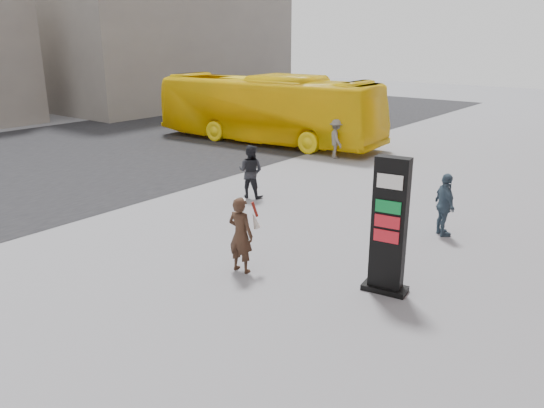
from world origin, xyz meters
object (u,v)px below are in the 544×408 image
Objects in this scene: info_pylon at (389,226)px; woman at (241,234)px; bus at (267,109)px; pedestrian_a at (251,171)px; pedestrian_c at (445,205)px; pedestrian_b at (336,139)px.

info_pylon reaches higher than woman.
woman is at bearing -147.54° from bus.
woman is 0.15× the size of bus.
pedestrian_c is at bearing 169.35° from pedestrian_a.
bus is at bearing 128.82° from info_pylon.
bus reaches higher than pedestrian_c.
info_pylon is at bearing -163.61° from woman.
pedestrian_c is (6.07, 0.48, -0.03)m from pedestrian_a.
pedestrian_c is (2.61, 4.83, -0.04)m from woman.
info_pylon is 0.24× the size of bus.
pedestrian_b is at bearing 3.53° from pedestrian_c.
info_pylon is at bearing 137.53° from pedestrian_a.
info_pylon is 15.94m from bus.
woman is at bearing -168.42° from info_pylon.
info_pylon is 7.18m from pedestrian_a.
pedestrian_c is (-0.29, 3.77, -0.56)m from info_pylon.
info_pylon is 12.21m from pedestrian_b.
bus is (-11.75, 10.77, 0.23)m from info_pylon.
pedestrian_a is 6.09m from pedestrian_c.
woman is 5.57m from pedestrian_a.
bus is 9.25m from pedestrian_a.
pedestrian_a reaches higher than woman.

